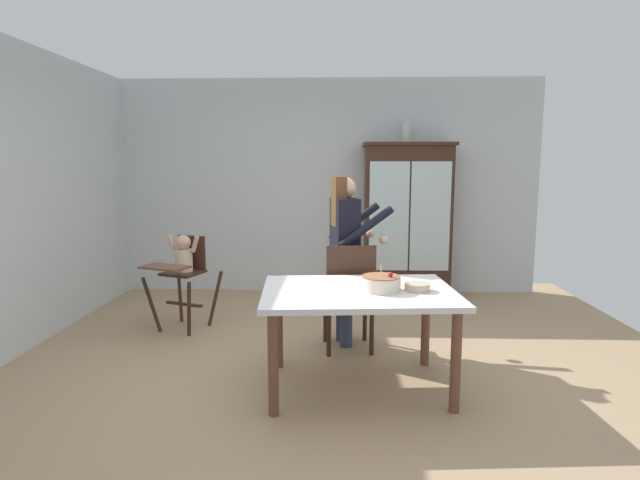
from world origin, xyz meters
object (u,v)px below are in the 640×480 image
Objects in this scene: high_chair_with_toddler at (183,265)px; adult_person at (345,239)px; dining_table at (359,302)px; birthday_cake at (381,283)px; dining_chair_far_side at (349,290)px; china_cabinet at (407,220)px; ceramic_vase at (406,133)px; serving_bowl at (417,287)px.

high_chair_with_toddler is 0.62× the size of adult_person.
birthday_cake reaches higher than dining_table.
birthday_cake is at bearing -179.14° from adult_person.
dining_chair_far_side is (-0.05, 0.71, -0.09)m from dining_table.
ceramic_vase reaches higher than china_cabinet.
ceramic_vase is 3.00m from serving_bowl.
china_cabinet is 2.77m from high_chair_with_toddler.
dining_table is (0.08, -0.94, -0.32)m from adult_person.
ceramic_vase is (-0.04, 0.00, 1.06)m from china_cabinet.
china_cabinet is 2.77m from birthday_cake.
dining_table is 8.05× the size of serving_bowl.
dining_chair_far_side reaches higher than serving_bowl.
birthday_cake is (-0.50, -2.72, -1.22)m from ceramic_vase.
china_cabinet is 2.15m from dining_chair_far_side.
dining_chair_far_side reaches higher than high_chair_with_toddler.
high_chair_with_toddler is 1.74m from dining_chair_far_side.
serving_bowl is at bearing -95.96° from china_cabinet.
china_cabinet is 1.06m from ceramic_vase.
high_chair_with_toddler is at bearing 147.60° from serving_bowl.
adult_person is at bearing 117.61° from serving_bowl.
dining_chair_far_side is (0.03, -0.22, -0.41)m from adult_person.
serving_bowl is (-0.28, -2.71, -0.19)m from china_cabinet.
high_chair_with_toddler reaches higher than dining_table.
dining_table is at bearing 177.71° from serving_bowl.
dining_chair_far_side is at bearing 122.48° from serving_bowl.
ceramic_vase is 0.19× the size of dining_table.
dining_table is 0.22m from birthday_cake.
adult_person is 8.50× the size of serving_bowl.
birthday_cake is at bearing -9.27° from dining_table.
ceramic_vase is 0.96× the size of birthday_cake.
dining_table is 0.72m from dining_chair_far_side.
ceramic_vase is at bearing 50.67° from high_chair_with_toddler.
adult_person is 1.01m from birthday_cake.
high_chair_with_toddler is 1.67m from adult_person.
high_chair_with_toddler is at bearing -149.50° from ceramic_vase.
serving_bowl reaches higher than dining_table.
serving_bowl is at bearing -2.29° from dining_table.
serving_bowl is at bearing 116.37° from dining_chair_far_side.
dining_table is at bearing 170.73° from birthday_cake.
ceramic_vase is 2.18m from adult_person.
adult_person is (-0.78, -1.75, 0.01)m from china_cabinet.
ceramic_vase is 3.09m from dining_table.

